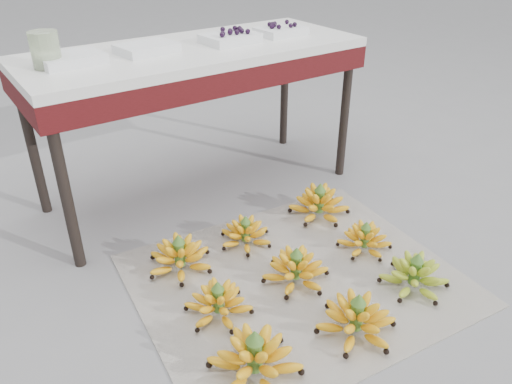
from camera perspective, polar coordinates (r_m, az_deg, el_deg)
ground at (r=2.01m, az=2.91°, el=-11.52°), size 60.00×60.00×0.00m
newspaper_mat at (r=2.07m, az=4.65°, el=-9.95°), size 1.35×1.17×0.01m
bunch_front_left at (r=1.68m, az=-0.14°, el=-18.55°), size 0.38×0.38×0.19m
bunch_front_center at (r=1.84m, az=11.40°, el=-14.06°), size 0.33×0.33×0.17m
bunch_front_right at (r=2.09m, az=17.65°, el=-9.06°), size 0.34×0.34×0.16m
bunch_mid_left at (r=1.88m, az=-4.33°, el=-12.53°), size 0.25×0.25×0.15m
bunch_mid_center at (r=2.03m, az=4.57°, el=-8.81°), size 0.32×0.32×0.16m
bunch_mid_right at (r=2.26m, az=12.30°, el=-5.33°), size 0.27×0.27×0.14m
bunch_back_left at (r=2.11m, az=-8.69°, el=-7.33°), size 0.31×0.31×0.17m
bunch_back_center at (r=2.24m, az=-1.20°, el=-4.79°), size 0.27×0.27×0.15m
bunch_back_right at (r=2.46m, az=7.24°, el=-1.38°), size 0.31×0.31×0.18m
vendor_table at (r=2.45m, az=-6.93°, el=14.19°), size 1.60×0.64×0.77m
tray_far_left at (r=2.24m, az=-20.39°, el=14.06°), size 0.27×0.20×0.04m
tray_left at (r=2.34m, az=-12.37°, el=15.76°), size 0.27×0.21×0.04m
tray_right at (r=2.48m, az=-2.94°, el=17.21°), size 0.27×0.21×0.07m
tray_far_right at (r=2.65m, az=2.84°, el=17.95°), size 0.25×0.18×0.06m
glass_jar at (r=2.21m, az=-22.94°, el=14.75°), size 0.13×0.13×0.14m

